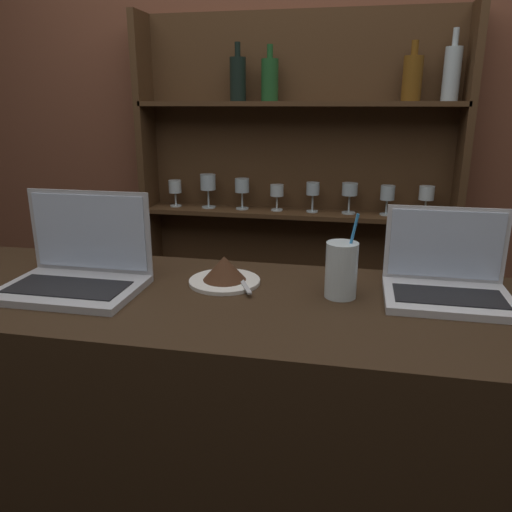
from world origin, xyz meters
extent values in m
cube|color=black|center=(0.00, 0.28, 0.52)|extent=(1.76, 0.57, 1.05)
cube|color=brown|center=(0.00, 1.48, 1.35)|extent=(7.00, 0.06, 2.70)
cube|color=#472D19|center=(-0.64, 1.36, 0.94)|extent=(0.03, 0.18, 1.87)
cube|color=#472D19|center=(0.72, 1.36, 0.94)|extent=(0.03, 0.18, 1.87)
cube|color=#472D19|center=(0.04, 1.44, 0.94)|extent=(1.39, 0.02, 1.87)
cube|color=#472D19|center=(0.04, 1.36, 0.56)|extent=(1.35, 0.18, 0.02)
cube|color=#472D19|center=(0.04, 1.36, 1.03)|extent=(1.35, 0.18, 0.02)
cube|color=#472D19|center=(0.04, 1.36, 1.50)|extent=(1.35, 0.18, 0.02)
cylinder|color=silver|center=(-0.52, 1.36, 1.04)|extent=(0.05, 0.05, 0.01)
cylinder|color=silver|center=(-0.52, 1.36, 1.07)|extent=(0.01, 0.01, 0.06)
cylinder|color=silver|center=(-0.52, 1.36, 1.13)|extent=(0.06, 0.06, 0.06)
cylinder|color=silver|center=(-0.36, 1.36, 1.04)|extent=(0.06, 0.06, 0.01)
cylinder|color=silver|center=(-0.36, 1.36, 1.08)|extent=(0.01, 0.01, 0.08)
cylinder|color=silver|center=(-0.36, 1.36, 1.16)|extent=(0.07, 0.07, 0.07)
cylinder|color=silver|center=(-0.20, 1.36, 1.04)|extent=(0.06, 0.06, 0.01)
cylinder|color=silver|center=(-0.20, 1.36, 1.08)|extent=(0.01, 0.01, 0.07)
cylinder|color=silver|center=(-0.20, 1.36, 1.15)|extent=(0.06, 0.06, 0.06)
cylinder|color=silver|center=(-0.04, 1.36, 1.04)|extent=(0.05, 0.05, 0.01)
cylinder|color=silver|center=(-0.04, 1.36, 1.08)|extent=(0.01, 0.01, 0.06)
cylinder|color=silver|center=(-0.04, 1.36, 1.13)|extent=(0.06, 0.06, 0.05)
cylinder|color=silver|center=(0.12, 1.36, 1.04)|extent=(0.05, 0.05, 0.01)
cylinder|color=silver|center=(0.12, 1.36, 1.08)|extent=(0.01, 0.01, 0.07)
cylinder|color=silver|center=(0.12, 1.36, 1.14)|extent=(0.06, 0.06, 0.05)
cylinder|color=silver|center=(0.27, 1.36, 1.04)|extent=(0.06, 0.06, 0.01)
cylinder|color=silver|center=(0.27, 1.36, 1.08)|extent=(0.01, 0.01, 0.07)
cylinder|color=silver|center=(0.27, 1.36, 1.15)|extent=(0.07, 0.07, 0.05)
cylinder|color=silver|center=(0.43, 1.36, 1.04)|extent=(0.05, 0.05, 0.01)
cylinder|color=silver|center=(0.43, 1.36, 1.08)|extent=(0.01, 0.01, 0.06)
cylinder|color=silver|center=(0.43, 1.36, 1.14)|extent=(0.06, 0.06, 0.06)
cylinder|color=silver|center=(0.59, 1.36, 1.04)|extent=(0.06, 0.06, 0.01)
cylinder|color=silver|center=(0.59, 1.36, 1.08)|extent=(0.01, 0.01, 0.07)
cylinder|color=silver|center=(0.59, 1.36, 1.14)|extent=(0.06, 0.06, 0.06)
cylinder|color=black|center=(-0.22, 1.36, 1.60)|extent=(0.07, 0.07, 0.18)
cylinder|color=black|center=(-0.22, 1.36, 1.71)|extent=(0.02, 0.02, 0.06)
cylinder|color=#1E4C23|center=(-0.08, 1.36, 1.59)|extent=(0.07, 0.07, 0.17)
cylinder|color=#1E4C23|center=(-0.08, 1.36, 1.70)|extent=(0.03, 0.03, 0.06)
cylinder|color=brown|center=(0.49, 1.36, 1.59)|extent=(0.08, 0.08, 0.17)
cylinder|color=brown|center=(0.49, 1.36, 1.71)|extent=(0.03, 0.03, 0.06)
cylinder|color=#B2C1C6|center=(0.64, 1.36, 1.61)|extent=(0.07, 0.07, 0.20)
cylinder|color=#B2C1C6|center=(0.64, 1.36, 1.74)|extent=(0.02, 0.02, 0.07)
cube|color=#ADADB2|center=(-0.38, 0.24, 1.06)|extent=(0.34, 0.24, 0.02)
cube|color=black|center=(-0.38, 0.22, 1.07)|extent=(0.29, 0.13, 0.00)
cube|color=#ADADB2|center=(-0.38, 0.35, 1.18)|extent=(0.34, 0.00, 0.22)
cube|color=silver|center=(-0.38, 0.35, 1.18)|extent=(0.31, 0.01, 0.20)
cube|color=silver|center=(0.53, 0.36, 1.06)|extent=(0.29, 0.22, 0.02)
cube|color=black|center=(0.53, 0.35, 1.07)|extent=(0.25, 0.12, 0.00)
cube|color=silver|center=(0.53, 0.46, 1.16)|extent=(0.29, 0.00, 0.19)
cube|color=silver|center=(0.53, 0.46, 1.16)|extent=(0.27, 0.01, 0.17)
cylinder|color=silver|center=(-0.02, 0.38, 1.05)|extent=(0.19, 0.19, 0.01)
cone|color=#422616|center=(-0.02, 0.38, 1.09)|extent=(0.11, 0.11, 0.06)
cube|color=#B7B7BC|center=(0.03, 0.36, 1.06)|extent=(0.08, 0.16, 0.00)
cylinder|color=silver|center=(0.28, 0.34, 1.12)|extent=(0.08, 0.08, 0.14)
cylinder|color=#338CD8|center=(0.29, 0.34, 1.15)|extent=(0.04, 0.01, 0.21)
camera|label=1|loc=(0.30, -0.81, 1.50)|focal=35.00mm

